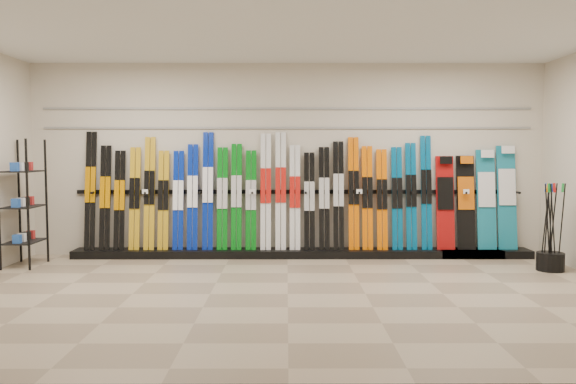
{
  "coord_description": "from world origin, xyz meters",
  "views": [
    {
      "loc": [
        -0.01,
        -6.31,
        1.61
      ],
      "look_at": [
        0.01,
        1.0,
        1.1
      ],
      "focal_mm": 35.0,
      "sensor_mm": 36.0,
      "label": 1
    }
  ],
  "objects": [
    {
      "name": "accessory_rack",
      "position": [
        -3.75,
        1.61,
        0.9
      ],
      "size": [
        0.4,
        0.6,
        1.81
      ],
      "primitive_type": "cube",
      "color": "black",
      "rests_on": "floor"
    },
    {
      "name": "pole_bin",
      "position": [
        3.6,
        1.26,
        0.12
      ],
      "size": [
        0.37,
        0.37,
        0.25
      ],
      "primitive_type": "cylinder",
      "color": "black",
      "rests_on": "floor"
    },
    {
      "name": "slatwall_rail_0",
      "position": [
        0.0,
        2.48,
        2.0
      ],
      "size": [
        7.6,
        0.02,
        0.03
      ],
      "primitive_type": "cube",
      "color": "gray",
      "rests_on": "back_wall"
    },
    {
      "name": "snowboards",
      "position": [
        2.95,
        2.36,
        0.88
      ],
      "size": [
        1.24,
        0.25,
        1.61
      ],
      "color": "#990C0C",
      "rests_on": "ski_rack_base"
    },
    {
      "name": "ceiling",
      "position": [
        0.0,
        0.0,
        3.0
      ],
      "size": [
        8.0,
        8.0,
        0.0
      ],
      "primitive_type": "plane",
      "rotation": [
        3.14,
        0.0,
        0.0
      ],
      "color": "silver",
      "rests_on": "back_wall"
    },
    {
      "name": "back_wall",
      "position": [
        0.0,
        2.5,
        1.5
      ],
      "size": [
        8.0,
        0.0,
        8.0
      ],
      "primitive_type": "plane",
      "rotation": [
        1.57,
        0.0,
        0.0
      ],
      "color": "beige",
      "rests_on": "floor"
    },
    {
      "name": "slatwall_rail_1",
      "position": [
        0.0,
        2.48,
        2.3
      ],
      "size": [
        7.6,
        0.02,
        0.03
      ],
      "primitive_type": "cube",
      "color": "gray",
      "rests_on": "back_wall"
    },
    {
      "name": "floor",
      "position": [
        0.0,
        0.0,
        0.0
      ],
      "size": [
        8.0,
        8.0,
        0.0
      ],
      "primitive_type": "plane",
      "color": "#86725C",
      "rests_on": "ground"
    },
    {
      "name": "ski_rack_base",
      "position": [
        0.22,
        2.28,
        0.06
      ],
      "size": [
        8.0,
        0.4,
        0.12
      ],
      "primitive_type": "cube",
      "color": "black",
      "rests_on": "floor"
    },
    {
      "name": "ski_poles",
      "position": [
        3.59,
        1.26,
        0.61
      ],
      "size": [
        0.32,
        0.21,
        1.18
      ],
      "color": "black",
      "rests_on": "pole_bin"
    },
    {
      "name": "skis",
      "position": [
        -0.45,
        2.34,
        0.94
      ],
      "size": [
        5.38,
        0.26,
        1.82
      ],
      "color": "black",
      "rests_on": "ski_rack_base"
    }
  ]
}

